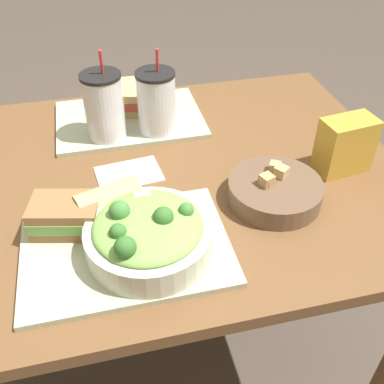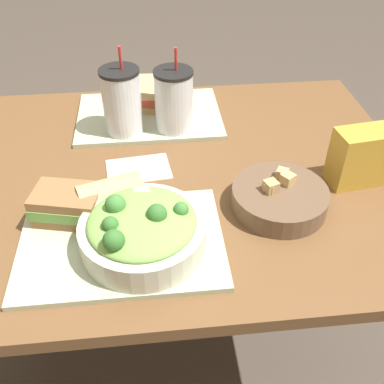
# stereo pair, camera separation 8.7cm
# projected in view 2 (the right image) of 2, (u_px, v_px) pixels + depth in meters

# --- Properties ---
(ground_plane) EXTENTS (12.00, 12.00, 0.00)m
(ground_plane) POSITION_uv_depth(u_px,v_px,m) (163.00, 354.00, 1.53)
(ground_plane) COLOR #4C4238
(dining_table) EXTENTS (1.23, 0.85, 0.77)m
(dining_table) POSITION_uv_depth(u_px,v_px,m) (152.00, 209.00, 1.11)
(dining_table) COLOR brown
(dining_table) RESTS_ON ground_plane
(tray_near) EXTENTS (0.39, 0.27, 0.01)m
(tray_near) POSITION_uv_depth(u_px,v_px,m) (122.00, 243.00, 0.86)
(tray_near) COLOR #B2BC99
(tray_near) RESTS_ON dining_table
(tray_far) EXTENTS (0.39, 0.27, 0.01)m
(tray_far) POSITION_uv_depth(u_px,v_px,m) (149.00, 116.00, 1.23)
(tray_far) COLOR #B2BC99
(tray_far) RESTS_ON dining_table
(salad_bowl) EXTENTS (0.23, 0.23, 0.10)m
(salad_bowl) POSITION_uv_depth(u_px,v_px,m) (142.00, 229.00, 0.82)
(salad_bowl) COLOR beige
(salad_bowl) RESTS_ON tray_near
(soup_bowl) EXTENTS (0.20, 0.20, 0.07)m
(soup_bowl) POSITION_uv_depth(u_px,v_px,m) (279.00, 197.00, 0.93)
(soup_bowl) COLOR brown
(soup_bowl) RESTS_ON dining_table
(sandwich_near) EXTENTS (0.15, 0.12, 0.06)m
(sandwich_near) POSITION_uv_depth(u_px,v_px,m) (68.00, 205.00, 0.88)
(sandwich_near) COLOR olive
(sandwich_near) RESTS_ON tray_near
(baguette_near) EXTENTS (0.14, 0.11, 0.07)m
(baguette_near) POSITION_uv_depth(u_px,v_px,m) (112.00, 195.00, 0.90)
(baguette_near) COLOR tan
(baguette_near) RESTS_ON tray_near
(sandwich_far) EXTENTS (0.15, 0.12, 0.06)m
(sandwich_far) POSITION_uv_depth(u_px,v_px,m) (144.00, 96.00, 1.24)
(sandwich_far) COLOR tan
(sandwich_far) RESTS_ON tray_far
(baguette_far) EXTENTS (0.12, 0.08, 0.07)m
(baguette_far) POSITION_uv_depth(u_px,v_px,m) (145.00, 87.00, 1.27)
(baguette_far) COLOR tan
(baguette_far) RESTS_ON tray_far
(drink_cup_dark) EXTENTS (0.10, 0.10, 0.22)m
(drink_cup_dark) POSITION_uv_depth(u_px,v_px,m) (122.00, 103.00, 1.11)
(drink_cup_dark) COLOR silver
(drink_cup_dark) RESTS_ON tray_far
(drink_cup_red) EXTENTS (0.10, 0.10, 0.22)m
(drink_cup_red) POSITION_uv_depth(u_px,v_px,m) (174.00, 102.00, 1.12)
(drink_cup_red) COLOR silver
(drink_cup_red) RESTS_ON tray_far
(chip_bag) EXTENTS (0.13, 0.08, 0.13)m
(chip_bag) POSITION_uv_depth(u_px,v_px,m) (360.00, 157.00, 0.97)
(chip_bag) COLOR gold
(chip_bag) RESTS_ON dining_table
(napkin_folded) EXTENTS (0.16, 0.12, 0.00)m
(napkin_folded) POSITION_uv_depth(u_px,v_px,m) (138.00, 169.00, 1.05)
(napkin_folded) COLOR silver
(napkin_folded) RESTS_ON dining_table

